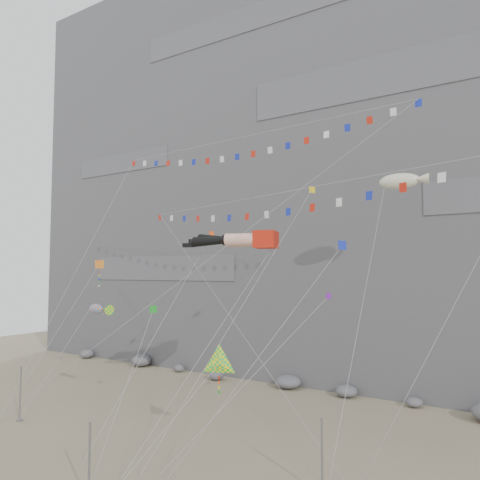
{
  "coord_description": "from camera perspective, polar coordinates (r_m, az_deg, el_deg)",
  "views": [
    {
      "loc": [
        21.4,
        -25.31,
        11.57
      ],
      "look_at": [
        -0.54,
        9.0,
        14.32
      ],
      "focal_mm": 35.0,
      "sensor_mm": 36.0,
      "label": 1
    }
  ],
  "objects": [
    {
      "name": "ground",
      "position": [
        35.1,
        -7.82,
        -23.07
      ],
      "size": [
        120.0,
        120.0,
        0.0
      ],
      "primitive_type": "plane",
      "color": "gray",
      "rests_on": "ground"
    },
    {
      "name": "cliff",
      "position": [
        62.63,
        11.98,
        8.61
      ],
      "size": [
        80.0,
        28.0,
        50.0
      ],
      "primitive_type": "cube",
      "color": "slate",
      "rests_on": "ground"
    },
    {
      "name": "talus_boulders",
      "position": [
        48.66,
        5.88,
        -16.87
      ],
      "size": [
        60.0,
        3.0,
        1.2
      ],
      "primitive_type": null,
      "color": "slate",
      "rests_on": "ground"
    },
    {
      "name": "anchor_pole_left",
      "position": [
        41.9,
        -25.21,
        -16.54
      ],
      "size": [
        0.12,
        0.12,
        4.23
      ],
      "primitive_type": "cylinder",
      "color": "slate",
      "rests_on": "ground"
    },
    {
      "name": "anchor_pole_center",
      "position": [
        27.1,
        -17.9,
        -24.4
      ],
      "size": [
        0.12,
        0.12,
        3.96
      ],
      "primitive_type": "cylinder",
      "color": "slate",
      "rests_on": "ground"
    },
    {
      "name": "anchor_pole_right",
      "position": [
        27.23,
        9.97,
        -24.52
      ],
      "size": [
        0.12,
        0.12,
        3.88
      ],
      "primitive_type": "cylinder",
      "color": "slate",
      "rests_on": "ground"
    },
    {
      "name": "legs_kite",
      "position": [
        36.49,
        0.03,
        -0.03
      ],
      "size": [
        7.63,
        14.71,
        19.38
      ],
      "rotation": [
        0.0,
        0.0,
        0.3
      ],
      "color": "red",
      "rests_on": "ground"
    },
    {
      "name": "flag_banner_upper",
      "position": [
        41.82,
        0.58,
        12.45
      ],
      "size": [
        29.44,
        14.26,
        30.33
      ],
      "color": "red",
      "rests_on": "ground"
    },
    {
      "name": "flag_banner_lower",
      "position": [
        34.83,
        4.54,
        5.66
      ],
      "size": [
        32.62,
        11.59,
        20.12
      ],
      "color": "red",
      "rests_on": "ground"
    },
    {
      "name": "harlequin_kite",
      "position": [
        44.22,
        -16.82,
        -2.94
      ],
      "size": [
        3.41,
        8.04,
        14.34
      ],
      "color": "#FB1B2F",
      "rests_on": "ground"
    },
    {
      "name": "fish_windsock",
      "position": [
        40.43,
        -17.14,
        -8.07
      ],
      "size": [
        5.39,
        5.13,
        10.1
      ],
      "color": "orange",
      "rests_on": "ground"
    },
    {
      "name": "delta_kite",
      "position": [
        29.94,
        -2.63,
        -14.84
      ],
      "size": [
        2.88,
        8.27,
        9.7
      ],
      "color": "yellow",
      "rests_on": "ground"
    },
    {
      "name": "blimp_windsock",
      "position": [
        39.6,
        18.87,
        6.76
      ],
      "size": [
        4.26,
        14.96,
        23.34
      ],
      "color": "beige",
      "rests_on": "ground"
    },
    {
      "name": "small_kite_a",
      "position": [
        39.22,
        -3.76,
        0.25
      ],
      "size": [
        0.98,
        13.56,
        19.6
      ],
      "color": "#FF5115",
      "rests_on": "ground"
    },
    {
      "name": "small_kite_b",
      "position": [
        32.56,
        10.32,
        -7.19
      ],
      "size": [
        6.86,
        10.54,
        15.39
      ],
      "color": "purple",
      "rests_on": "ground"
    },
    {
      "name": "small_kite_c",
      "position": [
        35.11,
        -10.59,
        -8.48
      ],
      "size": [
        2.92,
        7.71,
        11.47
      ],
      "color": "#179822",
      "rests_on": "ground"
    },
    {
      "name": "small_kite_d",
      "position": [
        35.87,
        8.41,
        5.47
      ],
      "size": [
        5.67,
        13.44,
        22.45
      ],
      "color": "yellow",
      "rests_on": "ground"
    },
    {
      "name": "small_kite_e",
      "position": [
        28.58,
        12.09,
        -1.0
      ],
      "size": [
        8.62,
        7.22,
        16.63
      ],
      "color": "#1223A3",
      "rests_on": "ground"
    }
  ]
}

